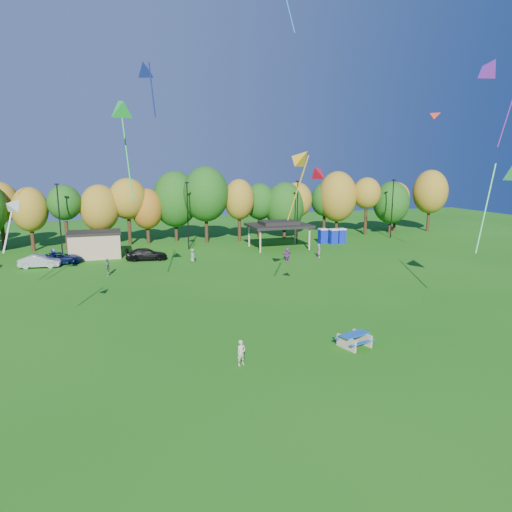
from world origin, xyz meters
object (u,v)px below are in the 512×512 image
object	(u,v)px
car_b	(40,261)
car_d	(146,254)
kite_flyer	(241,353)
picnic_table	(354,339)
car_c	(60,258)
porta_potties	(332,236)

from	to	relation	value
car_b	car_d	xyz separation A→B (m)	(11.73, 0.48, -0.00)
kite_flyer	car_d	xyz separation A→B (m)	(-2.81, 31.85, -0.05)
picnic_table	car_c	xyz separation A→B (m)	(-20.13, 32.22, 0.18)
porta_potties	kite_flyer	distance (m)	43.14
car_b	car_c	size ratio (longest dim) A/B	0.89
porta_potties	car_c	bearing A→B (deg)	-175.18
picnic_table	car_c	size ratio (longest dim) A/B	0.48
porta_potties	picnic_table	size ratio (longest dim) A/B	1.59
porta_potties	car_c	xyz separation A→B (m)	(-36.65, -3.09, -0.42)
picnic_table	kite_flyer	size ratio (longest dim) A/B	1.55
porta_potties	car_d	xyz separation A→B (m)	(-26.93, -3.91, -0.39)
porta_potties	car_d	distance (m)	27.22
car_c	car_b	bearing A→B (deg)	116.67
porta_potties	car_d	bearing A→B (deg)	-171.75
porta_potties	kite_flyer	world-z (taller)	porta_potties
car_c	car_d	xyz separation A→B (m)	(9.72, -0.82, 0.03)
kite_flyer	car_b	bearing A→B (deg)	94.64
porta_potties	picnic_table	distance (m)	38.99
car_b	car_c	distance (m)	2.39
car_d	car_b	bearing A→B (deg)	98.88
picnic_table	car_c	world-z (taller)	car_c
kite_flyer	car_b	xyz separation A→B (m)	(-14.54, 31.37, -0.05)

